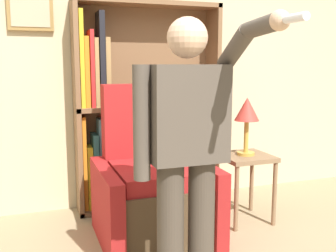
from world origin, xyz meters
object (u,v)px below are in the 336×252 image
Objects in this scene: bookcase at (130,112)px; person_standing at (187,146)px; side_table at (245,167)px; table_lamp at (247,113)px; armchair at (152,190)px.

bookcase is 1.56m from person_standing.
side_table is (0.90, 0.90, -0.43)m from person_standing.
bookcase is 1.06m from table_lamp.
side_table is at bearing 45.04° from person_standing.
table_lamp is at bearing 45.04° from person_standing.
table_lamp is at bearing 1.60° from armchair.
table_lamp is at bearing -38.18° from bookcase.
person_standing is at bearing -134.96° from table_lamp.
bookcase reaches higher than person_standing.
bookcase is at bearing 87.52° from person_standing.
person_standing is at bearing -92.48° from bookcase.
table_lamp is (0.83, -0.66, 0.04)m from bookcase.
bookcase is at bearing 141.82° from table_lamp.
armchair is 1.03m from person_standing.
person_standing is (-0.07, -0.88, 0.53)m from armchair.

